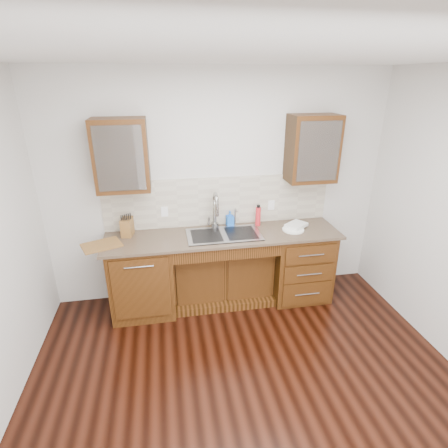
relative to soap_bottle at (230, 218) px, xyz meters
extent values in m
cube|color=black|center=(-0.12, -1.68, -1.05)|extent=(4.00, 3.50, 0.10)
cube|color=white|center=(-0.12, -1.68, 1.75)|extent=(4.00, 3.50, 0.10)
cube|color=silver|center=(-0.12, 0.12, 0.35)|extent=(4.00, 0.10, 2.70)
cube|color=#593014|center=(-1.07, -0.24, -0.56)|extent=(0.70, 0.62, 0.88)
cube|color=#593014|center=(-0.12, -0.15, -0.65)|extent=(1.20, 0.44, 0.70)
cube|color=#593014|center=(0.83, -0.24, -0.56)|extent=(0.70, 0.62, 0.88)
cube|color=#84705B|center=(-0.12, -0.25, -0.11)|extent=(2.70, 0.65, 0.03)
cube|color=beige|center=(-0.12, 0.06, 0.20)|extent=(2.70, 0.02, 0.59)
cube|color=#9E9EA5|center=(-0.12, -0.27, -0.18)|extent=(0.84, 0.46, 0.19)
cylinder|color=#999993|center=(-0.19, -0.04, 0.11)|extent=(0.04, 0.04, 0.40)
cylinder|color=#999993|center=(0.06, -0.03, 0.03)|extent=(0.02, 0.02, 0.24)
cube|color=#593014|center=(-1.17, -0.10, 0.82)|extent=(0.55, 0.34, 0.75)
cube|color=#593014|center=(0.93, -0.10, 0.82)|extent=(0.55, 0.34, 0.75)
cube|color=white|center=(-0.77, 0.05, 0.12)|extent=(0.08, 0.01, 0.12)
cube|color=white|center=(0.53, 0.05, 0.12)|extent=(0.08, 0.01, 0.12)
imported|color=blue|center=(0.00, 0.00, 0.00)|extent=(0.09, 0.09, 0.18)
cylinder|color=red|center=(0.34, -0.06, 0.02)|extent=(0.08, 0.08, 0.23)
cylinder|color=white|center=(0.71, -0.28, -0.09)|extent=(0.27, 0.27, 0.01)
cube|color=white|center=(0.77, -0.22, -0.06)|extent=(0.31, 0.29, 0.04)
cube|color=brown|center=(-1.20, -0.08, 0.01)|extent=(0.14, 0.20, 0.20)
cube|color=brown|center=(-1.46, -0.31, -0.08)|extent=(0.47, 0.40, 0.02)
imported|color=white|center=(-1.27, -0.10, 0.77)|extent=(0.15, 0.15, 0.09)
imported|color=white|center=(-1.12, -0.10, 0.77)|extent=(0.13, 0.13, 0.09)
imported|color=silver|center=(0.83, -0.10, 0.77)|extent=(0.15, 0.15, 0.10)
imported|color=white|center=(1.05, -0.10, 0.76)|extent=(0.10, 0.10, 0.08)
camera|label=1|loc=(-0.76, -3.84, 1.57)|focal=28.00mm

